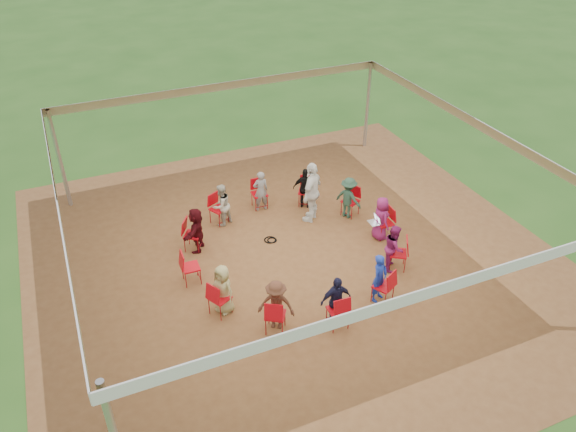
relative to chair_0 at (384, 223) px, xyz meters
name	(u,v)px	position (x,y,z in m)	size (l,w,h in m)	color
ground	(293,258)	(-2.64, 0.10, -0.45)	(80.00, 80.00, 0.00)	#2A571B
dirt_patch	(293,258)	(-2.64, 0.10, -0.44)	(13.00, 13.00, 0.00)	brown
tent	(293,178)	(-2.64, 0.10, 1.92)	(10.33, 10.33, 3.00)	#B2B2B7
chair_0	(384,223)	(0.00, 0.00, 0.00)	(0.42, 0.44, 0.90)	red
chair_1	(350,201)	(-0.30, 1.33, 0.00)	(0.42, 0.44, 0.90)	red
chair_2	(306,192)	(-1.23, 2.33, 0.00)	(0.42, 0.44, 0.90)	red
chair_3	(259,194)	(-2.54, 2.74, 0.00)	(0.42, 0.44, 0.90)	red
chair_4	(219,209)	(-3.87, 2.43, 0.00)	(0.42, 0.44, 0.90)	red
chair_5	(193,235)	(-4.87, 1.51, 0.00)	(0.42, 0.44, 0.90)	red
chair_6	(191,267)	(-5.27, 0.20, 0.00)	(0.42, 0.44, 0.90)	red
chair_7	(220,298)	(-4.97, -1.13, 0.00)	(0.42, 0.44, 0.90)	red
chair_8	(275,315)	(-4.04, -2.13, 0.00)	(0.42, 0.44, 0.90)	red
chair_9	(338,310)	(-2.74, -2.54, 0.00)	(0.42, 0.44, 0.90)	red
chair_10	(383,286)	(-1.41, -2.23, 0.00)	(0.42, 0.44, 0.90)	red
chair_11	(398,253)	(-0.40, -1.30, 0.00)	(0.42, 0.44, 0.90)	red
person_seated_0	(381,218)	(-0.12, 0.00, 0.18)	(0.61, 0.34, 1.24)	#821B59
person_seated_1	(348,198)	(-0.41, 1.28, 0.18)	(0.80, 0.40, 1.24)	#274837
person_seated_2	(306,188)	(-1.29, 2.23, 0.18)	(0.73, 0.37, 1.24)	black
person_seated_3	(261,191)	(-2.54, 2.62, 0.18)	(0.45, 0.30, 1.24)	gray
person_seated_4	(221,205)	(-3.81, 2.33, 0.18)	(0.60, 0.35, 1.24)	#B4B09E
person_seated_5	(196,230)	(-4.77, 1.44, 0.18)	(1.15, 0.43, 1.24)	#42090F
person_seated_6	(223,289)	(-4.86, -1.07, 0.18)	(0.61, 0.34, 1.24)	tan
person_seated_7	(276,305)	(-3.98, -2.03, 0.18)	(0.80, 0.40, 1.24)	#522F1F
person_seated_8	(336,301)	(-2.73, -2.42, 0.18)	(0.73, 0.37, 1.24)	#1A1B3C
person_seated_9	(379,278)	(-1.46, -2.13, 0.18)	(0.45, 0.30, 1.24)	#1A34AC
person_seated_10	(394,247)	(-0.51, -1.24, 0.18)	(0.60, 0.35, 1.24)	#821B59
standing_person	(312,192)	(-1.42, 1.56, 0.45)	(1.05, 0.54, 1.79)	white
cable_coil	(271,240)	(-2.87, 1.04, -0.43)	(0.35, 0.35, 0.03)	black
laptop	(375,221)	(-0.28, 0.01, 0.14)	(0.27, 0.33, 0.22)	#B7B7BC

